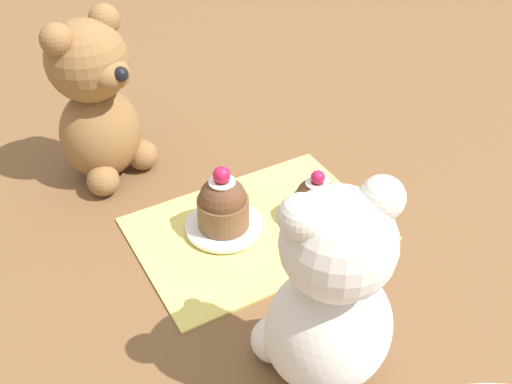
% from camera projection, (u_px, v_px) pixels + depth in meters
% --- Properties ---
extents(ground_plane, '(4.00, 4.00, 0.00)m').
position_uv_depth(ground_plane, '(256.00, 230.00, 0.69)').
color(ground_plane, brown).
extents(knitted_placemat, '(0.27, 0.19, 0.01)m').
position_uv_depth(knitted_placemat, '(256.00, 228.00, 0.69)').
color(knitted_placemat, '#E0D166').
rests_on(knitted_placemat, ground_plane).
extents(teddy_bear_cream, '(0.13, 0.12, 0.21)m').
position_uv_depth(teddy_bear_cream, '(330.00, 298.00, 0.48)').
color(teddy_bear_cream, silver).
rests_on(teddy_bear_cream, ground_plane).
extents(teddy_bear_tan, '(0.13, 0.13, 0.21)m').
position_uv_depth(teddy_bear_tan, '(97.00, 102.00, 0.72)').
color(teddy_bear_tan, olive).
rests_on(teddy_bear_tan, ground_plane).
extents(cupcake_near_cream_bear, '(0.05, 0.05, 0.07)m').
position_uv_depth(cupcake_near_cream_bear, '(316.00, 202.00, 0.69)').
color(cupcake_near_cream_bear, brown).
rests_on(cupcake_near_cream_bear, knitted_placemat).
extents(saucer_plate, '(0.09, 0.09, 0.01)m').
position_uv_depth(saucer_plate, '(224.00, 225.00, 0.69)').
color(saucer_plate, white).
rests_on(saucer_plate, knitted_placemat).
extents(cupcake_near_tan_bear, '(0.06, 0.06, 0.08)m').
position_uv_depth(cupcake_near_tan_bear, '(223.00, 204.00, 0.67)').
color(cupcake_near_tan_bear, brown).
rests_on(cupcake_near_tan_bear, saucer_plate).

